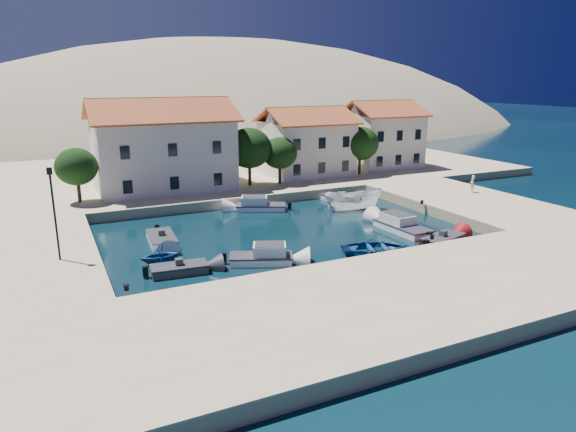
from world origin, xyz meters
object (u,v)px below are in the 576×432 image
object	(u,v)px
lamppost	(54,205)
pedestrian	(472,184)
building_right	(381,133)
rowboat_south	(375,253)
cabin_cruiser_east	(403,226)
boat_east	(353,210)
building_left	(163,143)
cabin_cruiser_south	(261,257)
building_mid	(306,140)

from	to	relation	value
lamppost	pedestrian	size ratio (longest dim) A/B	3.37
building_right	rowboat_south	distance (m)	34.50
building_right	pedestrian	xyz separation A→B (m)	(-1.11, -18.16, -3.55)
cabin_cruiser_east	boat_east	bearing A→B (deg)	-4.59
building_left	cabin_cruiser_east	bearing A→B (deg)	-55.08
cabin_cruiser_east	boat_east	world-z (taller)	cabin_cruiser_east
cabin_cruiser_east	boat_east	xyz separation A→B (m)	(0.22, 8.13, -0.48)
rowboat_south	cabin_cruiser_east	bearing A→B (deg)	-38.13
building_right	cabin_cruiser_east	xyz separation A→B (m)	(-14.65, -23.99, -5.00)
cabin_cruiser_south	rowboat_south	distance (m)	8.80
building_left	boat_east	xyz separation A→B (m)	(15.57, -13.86, -5.94)
cabin_cruiser_south	cabin_cruiser_east	xyz separation A→B (m)	(13.97, 1.96, -0.00)
building_right	cabin_cruiser_east	world-z (taller)	building_right
cabin_cruiser_south	boat_east	size ratio (longest dim) A/B	0.82
boat_east	pedestrian	xyz separation A→B (m)	(13.32, -2.30, 1.92)
rowboat_south	pedestrian	distance (m)	21.18
building_left	lamppost	world-z (taller)	building_left
lamppost	boat_east	xyz separation A→B (m)	(27.07, 6.14, -4.75)
cabin_cruiser_south	building_right	bearing A→B (deg)	65.75
building_left	cabin_cruiser_south	size ratio (longest dim) A/B	3.05
pedestrian	building_mid	bearing A→B (deg)	-82.55
lamppost	cabin_cruiser_south	world-z (taller)	lamppost
building_mid	cabin_cruiser_south	distance (m)	30.35
cabin_cruiser_east	boat_east	size ratio (longest dim) A/B	0.95
rowboat_south	pedestrian	bearing A→B (deg)	-45.56
building_left	building_mid	xyz separation A→B (m)	(18.00, 1.00, -0.71)
building_left	building_mid	size ratio (longest dim) A/B	1.40
lamppost	boat_east	distance (m)	28.16
cabin_cruiser_south	building_left	bearing A→B (deg)	116.85
pedestrian	cabin_cruiser_south	bearing A→B (deg)	-9.12
building_mid	pedestrian	distance (m)	20.59
building_mid	rowboat_south	bearing A→B (deg)	-106.72
pedestrian	cabin_cruiser_east	bearing A→B (deg)	-1.65
building_mid	cabin_cruiser_east	size ratio (longest dim) A/B	1.88
building_left	cabin_cruiser_east	size ratio (longest dim) A/B	2.63
cabin_cruiser_east	building_left	bearing A→B (deg)	31.86
building_mid	cabin_cruiser_south	size ratio (longest dim) A/B	2.18
rowboat_south	boat_east	world-z (taller)	boat_east
rowboat_south	pedestrian	xyz separation A→B (m)	(18.87, 9.42, 1.92)
rowboat_south	pedestrian	world-z (taller)	pedestrian
building_mid	lamppost	size ratio (longest dim) A/B	1.69
building_right	cabin_cruiser_south	xyz separation A→B (m)	(-28.62, -25.95, -5.00)
lamppost	rowboat_south	size ratio (longest dim) A/B	1.23
cabin_cruiser_south	lamppost	bearing A→B (deg)	-173.51
building_left	lamppost	xyz separation A→B (m)	(-11.50, -20.00, -1.18)
building_left	building_right	distance (m)	30.07
cabin_cruiser_south	boat_east	xyz separation A→B (m)	(14.19, 10.09, -0.48)
building_mid	building_right	world-z (taller)	building_right
building_left	boat_east	size ratio (longest dim) A/B	2.51
rowboat_south	cabin_cruiser_east	world-z (taller)	cabin_cruiser_east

